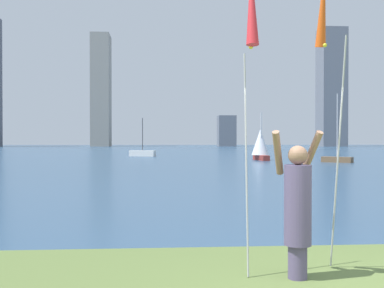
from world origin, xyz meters
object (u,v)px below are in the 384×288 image
person (298,206)px  sailboat_2 (337,158)px  sailboat_4 (260,144)px  sailboat_1 (142,153)px  kite_flag_left (251,13)px  kite_flag_right (324,13)px

person → sailboat_2: 31.01m
sailboat_2 → sailboat_4: sailboat_2 is taller
sailboat_4 → sailboat_1: bearing=138.2°
sailboat_1 → sailboat_4: sailboat_4 is taller
person → sailboat_4: sailboat_4 is taller
sailboat_2 → kite_flag_left: bearing=-112.9°
kite_flag_right → sailboat_1: (-3.92, 40.98, -3.33)m
kite_flag_left → sailboat_1: 42.10m
kite_flag_right → sailboat_2: bearing=68.6°
kite_flag_right → sailboat_1: kite_flag_right is taller
person → sailboat_2: sailboat_2 is taller
sailboat_1 → sailboat_2: 19.76m
sailboat_1 → sailboat_2: bearing=-41.3°
kite_flag_left → sailboat_4: kite_flag_left is taller
kite_flag_right → sailboat_4: 32.72m
kite_flag_left → person: bearing=9.1°
sailboat_1 → sailboat_4: 13.39m
kite_flag_right → person: bearing=-127.2°
kite_flag_right → sailboat_2: 30.19m
kite_flag_right → sailboat_2: (10.93, 27.94, -3.37)m
kite_flag_right → sailboat_4: bearing=79.4°
kite_flag_left → sailboat_2: bearing=67.1°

